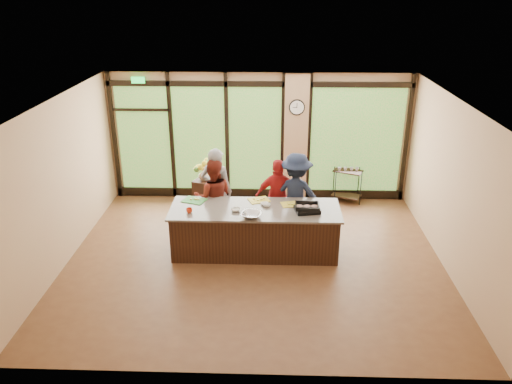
# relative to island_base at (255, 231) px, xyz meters

# --- Properties ---
(floor) EXTENTS (7.00, 7.00, 0.00)m
(floor) POSITION_rel_island_base_xyz_m (0.00, -0.30, -0.44)
(floor) COLOR brown
(floor) RESTS_ON ground
(ceiling) EXTENTS (7.00, 7.00, 0.00)m
(ceiling) POSITION_rel_island_base_xyz_m (0.00, -0.30, 2.56)
(ceiling) COLOR white
(ceiling) RESTS_ON back_wall
(back_wall) EXTENTS (7.00, 0.00, 7.00)m
(back_wall) POSITION_rel_island_base_xyz_m (0.00, 2.70, 1.06)
(back_wall) COLOR tan
(back_wall) RESTS_ON floor
(left_wall) EXTENTS (0.00, 6.00, 6.00)m
(left_wall) POSITION_rel_island_base_xyz_m (-3.50, -0.30, 1.06)
(left_wall) COLOR tan
(left_wall) RESTS_ON floor
(right_wall) EXTENTS (0.00, 6.00, 6.00)m
(right_wall) POSITION_rel_island_base_xyz_m (3.50, -0.30, 1.06)
(right_wall) COLOR tan
(right_wall) RESTS_ON floor
(window_wall) EXTENTS (6.90, 0.12, 3.00)m
(window_wall) POSITION_rel_island_base_xyz_m (0.16, 2.65, 0.95)
(window_wall) COLOR tan
(window_wall) RESTS_ON floor
(island_base) EXTENTS (3.10, 1.00, 0.88)m
(island_base) POSITION_rel_island_base_xyz_m (0.00, 0.00, 0.00)
(island_base) COLOR black
(island_base) RESTS_ON floor
(countertop) EXTENTS (3.20, 1.10, 0.04)m
(countertop) POSITION_rel_island_base_xyz_m (0.00, 0.00, 0.46)
(countertop) COLOR #6D645A
(countertop) RESTS_ON island_base
(wall_clock) EXTENTS (0.36, 0.04, 0.36)m
(wall_clock) POSITION_rel_island_base_xyz_m (0.85, 2.57, 1.81)
(wall_clock) COLOR black
(wall_clock) RESTS_ON window_wall
(cook_left) EXTENTS (0.75, 0.59, 1.82)m
(cook_left) POSITION_rel_island_base_xyz_m (-0.82, 0.86, 0.47)
(cook_left) COLOR gray
(cook_left) RESTS_ON floor
(cook_midleft) EXTENTS (0.84, 0.68, 1.63)m
(cook_midleft) POSITION_rel_island_base_xyz_m (-0.87, 0.72, 0.37)
(cook_midleft) COLOR maroon
(cook_midleft) RESTS_ON floor
(cook_midright) EXTENTS (0.95, 0.41, 1.61)m
(cook_midright) POSITION_rel_island_base_xyz_m (0.44, 0.82, 0.36)
(cook_midright) COLOR maroon
(cook_midright) RESTS_ON floor
(cook_right) EXTENTS (1.23, 0.84, 1.75)m
(cook_right) POSITION_rel_island_base_xyz_m (0.80, 0.79, 0.43)
(cook_right) COLOR #171E33
(cook_right) RESTS_ON floor
(roasting_pan) EXTENTS (0.50, 0.43, 0.08)m
(roasting_pan) POSITION_rel_island_base_xyz_m (0.97, -0.10, 0.52)
(roasting_pan) COLOR black
(roasting_pan) RESTS_ON countertop
(mixing_bowl) EXTENTS (0.43, 0.43, 0.09)m
(mixing_bowl) POSITION_rel_island_base_xyz_m (-0.06, -0.39, 0.52)
(mixing_bowl) COLOR silver
(mixing_bowl) RESTS_ON countertop
(cutting_board_left) EXTENTS (0.51, 0.45, 0.01)m
(cutting_board_left) POSITION_rel_island_base_xyz_m (-1.20, 0.32, 0.49)
(cutting_board_left) COLOR #308630
(cutting_board_left) RESTS_ON countertop
(cutting_board_center) EXTENTS (0.47, 0.42, 0.01)m
(cutting_board_center) POSITION_rel_island_base_xyz_m (0.06, 0.38, 0.49)
(cutting_board_center) COLOR gold
(cutting_board_center) RESTS_ON countertop
(cutting_board_right) EXTENTS (0.41, 0.34, 0.01)m
(cutting_board_right) POSITION_rel_island_base_xyz_m (0.68, 0.20, 0.49)
(cutting_board_right) COLOR gold
(cutting_board_right) RESTS_ON countertop
(prep_bowl_near) EXTENTS (0.21, 0.21, 0.05)m
(prep_bowl_near) POSITION_rel_island_base_xyz_m (-0.35, -0.13, 0.51)
(prep_bowl_near) COLOR silver
(prep_bowl_near) RESTS_ON countertop
(prep_bowl_mid) EXTENTS (0.19, 0.19, 0.05)m
(prep_bowl_mid) POSITION_rel_island_base_xyz_m (0.21, 0.10, 0.50)
(prep_bowl_mid) COLOR silver
(prep_bowl_mid) RESTS_ON countertop
(prep_bowl_far) EXTENTS (0.17, 0.17, 0.04)m
(prep_bowl_far) POSITION_rel_island_base_xyz_m (0.17, 0.18, 0.50)
(prep_bowl_far) COLOR silver
(prep_bowl_far) RESTS_ON countertop
(red_ramekin) EXTENTS (0.14, 0.14, 0.09)m
(red_ramekin) POSITION_rel_island_base_xyz_m (-1.21, -0.23, 0.53)
(red_ramekin) COLOR #B82D12
(red_ramekin) RESTS_ON countertop
(flower_stand) EXTENTS (0.54, 0.54, 0.84)m
(flower_stand) POSITION_rel_island_base_xyz_m (-1.17, 1.63, -0.02)
(flower_stand) COLOR black
(flower_stand) RESTS_ON floor
(flower_vase) EXTENTS (0.31, 0.31, 0.26)m
(flower_vase) POSITION_rel_island_base_xyz_m (-1.17, 1.63, 0.53)
(flower_vase) COLOR #9B7D54
(flower_vase) RESTS_ON flower_stand
(bar_cart) EXTENTS (0.74, 0.61, 0.88)m
(bar_cart) POSITION_rel_island_base_xyz_m (2.08, 2.45, 0.09)
(bar_cart) COLOR black
(bar_cart) RESTS_ON floor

